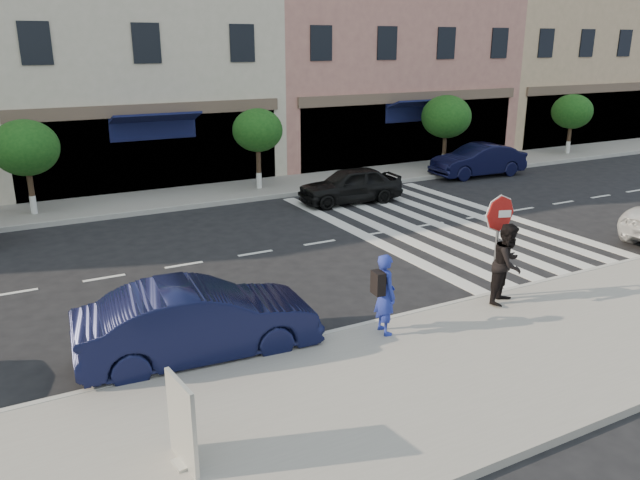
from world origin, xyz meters
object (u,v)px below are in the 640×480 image
(stop_sign, at_px, (499,223))
(car_near_mid, at_px, (199,321))
(photographer, at_px, (385,294))
(poster_board, at_px, (183,424))
(car_far_mid, at_px, (350,185))
(walker, at_px, (508,264))
(car_far_right, at_px, (478,160))

(stop_sign, xyz_separation_m, car_near_mid, (-6.46, 0.67, -1.13))
(photographer, relative_size, car_near_mid, 0.37)
(stop_sign, height_order, poster_board, stop_sign)
(car_far_mid, bearing_deg, photographer, -22.73)
(stop_sign, distance_m, car_near_mid, 6.60)
(poster_board, xyz_separation_m, car_far_mid, (9.58, 11.75, -0.12))
(car_far_mid, bearing_deg, walker, -6.41)
(stop_sign, bearing_deg, walker, -65.63)
(photographer, relative_size, poster_board, 1.27)
(walker, height_order, poster_board, walker)
(stop_sign, xyz_separation_m, car_far_right, (9.18, 10.77, -1.16))
(poster_board, distance_m, car_far_mid, 15.16)
(poster_board, bearing_deg, car_near_mid, 62.01)
(poster_board, relative_size, car_near_mid, 0.29)
(photographer, bearing_deg, walker, -84.56)
(walker, distance_m, car_far_right, 14.39)
(stop_sign, relative_size, walker, 1.32)
(car_near_mid, distance_m, car_far_mid, 12.08)
(photographer, distance_m, car_far_mid, 10.93)
(car_near_mid, bearing_deg, car_far_mid, -39.52)
(poster_board, relative_size, car_far_mid, 0.33)
(car_near_mid, height_order, car_far_right, car_near_mid)
(photographer, distance_m, walker, 3.13)
(poster_board, bearing_deg, car_far_right, 31.30)
(car_far_mid, xyz_separation_m, car_far_right, (7.25, 1.41, 0.05))
(poster_board, bearing_deg, car_far_mid, 44.10)
(poster_board, xyz_separation_m, car_near_mid, (1.19, 3.06, -0.05))
(photographer, relative_size, walker, 0.91)
(photographer, height_order, poster_board, photographer)
(stop_sign, distance_m, photographer, 3.25)
(stop_sign, xyz_separation_m, poster_board, (-7.66, -2.39, -1.08))
(stop_sign, xyz_separation_m, car_far_mid, (1.93, 9.36, -1.21))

